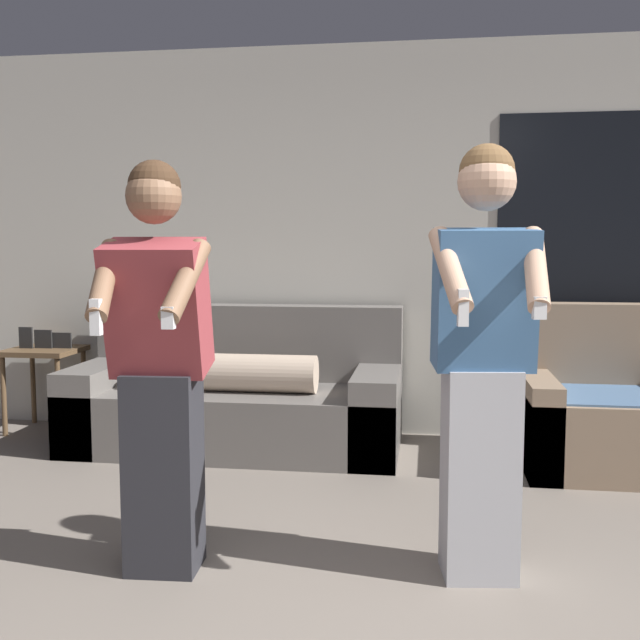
{
  "coord_description": "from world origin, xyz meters",
  "views": [
    {
      "loc": [
        0.25,
        -1.92,
        1.33
      ],
      "look_at": [
        -0.17,
        0.99,
        1.03
      ],
      "focal_mm": 42.0,
      "sensor_mm": 36.0,
      "label": 1
    }
  ],
  "objects_px": {
    "person_left": "(159,365)",
    "person_right": "(483,358)",
    "couch": "(238,400)",
    "side_table": "(44,360)",
    "armchair": "(606,415)"
  },
  "relations": [
    {
      "from": "person_left",
      "to": "person_right",
      "type": "height_order",
      "value": "person_right"
    },
    {
      "from": "armchair",
      "to": "person_right",
      "type": "height_order",
      "value": "person_right"
    },
    {
      "from": "armchair",
      "to": "person_right",
      "type": "relative_size",
      "value": 0.58
    },
    {
      "from": "side_table",
      "to": "armchair",
      "type": "bearing_deg",
      "value": -5.05
    },
    {
      "from": "person_left",
      "to": "couch",
      "type": "bearing_deg",
      "value": 95.45
    },
    {
      "from": "couch",
      "to": "person_left",
      "type": "distance_m",
      "value": 2.02
    },
    {
      "from": "person_right",
      "to": "person_left",
      "type": "bearing_deg",
      "value": -173.83
    },
    {
      "from": "armchair",
      "to": "person_left",
      "type": "height_order",
      "value": "person_left"
    },
    {
      "from": "couch",
      "to": "side_table",
      "type": "height_order",
      "value": "couch"
    },
    {
      "from": "side_table",
      "to": "person_right",
      "type": "bearing_deg",
      "value": -34.21
    },
    {
      "from": "couch",
      "to": "armchair",
      "type": "relative_size",
      "value": 2.14
    },
    {
      "from": "person_left",
      "to": "side_table",
      "type": "bearing_deg",
      "value": 127.94
    },
    {
      "from": "couch",
      "to": "armchair",
      "type": "bearing_deg",
      "value": -3.42
    },
    {
      "from": "person_left",
      "to": "person_right",
      "type": "relative_size",
      "value": 0.97
    },
    {
      "from": "armchair",
      "to": "side_table",
      "type": "bearing_deg",
      "value": 174.95
    }
  ]
}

